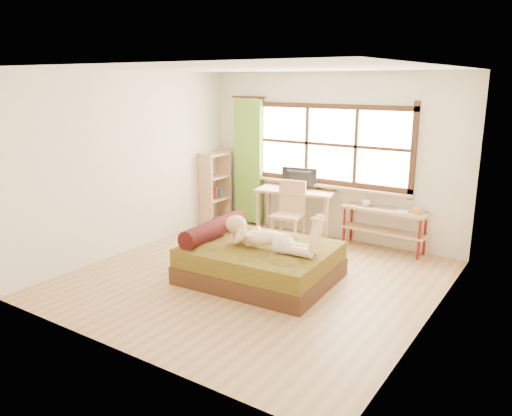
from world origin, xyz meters
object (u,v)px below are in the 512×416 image
Objects in this scene: desk at (296,196)px; kitten at (221,227)px; chair at (290,209)px; woman at (268,228)px; bed at (257,260)px; bookshelf at (215,188)px; pipe_shelf at (385,220)px.

kitten is at bearing -105.03° from desk.
chair is (0.08, -0.36, -0.14)m from desk.
desk is (-0.69, 1.97, -0.05)m from woman.
bed is at bearing -85.02° from desk.
pipe_shelf is at bearing 5.67° from bookshelf.
bookshelf is at bearing 175.15° from desk.
bed is 1.48× the size of pipe_shelf.
desk reaches higher than kitten.
chair is (-0.41, 1.57, 0.31)m from bed.
bed is 0.76m from kitten.
chair is at bearing 107.36° from woman.
desk is (-0.49, 1.93, 0.44)m from bed.
desk is at bearing 101.18° from bed.
bookshelf reaches higher than chair.
bookshelf reaches higher than pipe_shelf.
woman is at bearing -108.65° from pipe_shelf.
bookshelf is (-3.11, -0.25, 0.18)m from pipe_shelf.
desk is 1.51m from pipe_shelf.
kitten is (-0.87, 0.15, -0.17)m from woman.
woman is 0.99× the size of pipe_shelf.
woman reaches higher than pipe_shelf.
woman is 4.67× the size of kitten.
desk is at bearing 81.17° from kitten.
chair reaches higher than bed.
kitten is 0.28× the size of chair.
bookshelf is (-1.44, 1.69, 0.08)m from kitten.
woman is 2.26m from pipe_shelf.
bed is at bearing -11.90° from kitten.
pipe_shelf is (1.67, 1.94, -0.10)m from kitten.
pipe_shelf is (1.41, 0.48, -0.08)m from chair.
pipe_shelf is at bearing -4.85° from desk.
pipe_shelf is 1.01× the size of bookshelf.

